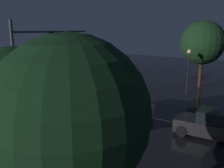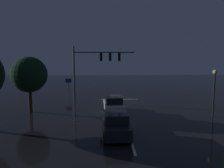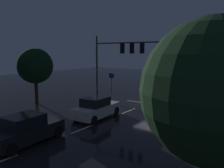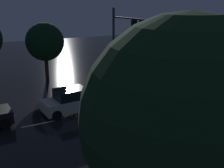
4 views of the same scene
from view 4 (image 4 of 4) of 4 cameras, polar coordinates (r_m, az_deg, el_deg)
The scene contains 10 objects.
ground_plane at distance 22.46m, azimuth 10.67°, elevation -3.06°, with size 80.00×80.00×0.00m, color black.
traffic_signal_assembly at distance 22.97m, azimuth 3.62°, elevation 10.24°, with size 7.65×0.47×6.99m.
lane_dash_far at distance 20.32m, azimuth 1.76°, elevation -4.91°, with size 2.20×0.16×0.01m, color beige.
lane_dash_mid at distance 18.32m, azimuth -14.92°, elevation -8.00°, with size 2.20×0.16×0.01m, color beige.
stop_bar at distance 22.30m, azimuth 10.12°, elevation -3.17°, with size 5.00×0.16×0.01m, color beige.
car_approaching at distance 19.58m, azimuth -8.10°, elevation -3.44°, with size 2.17×4.47×1.70m.
street_lamp_left_kerb at distance 10.13m, azimuth 0.14°, elevation -8.55°, with size 0.44×0.44×4.45m.
route_sign at distance 29.75m, azimuth 7.34°, elevation 5.53°, with size 0.90×0.23×2.47m.
tree_right_near at distance 26.91m, azimuth -13.73°, elevation 8.46°, with size 3.60×3.60×5.66m.
tree_left_far at distance 6.45m, azimuth 14.54°, elevation -7.10°, with size 4.75×4.75×7.34m.
Camera 4 is at (-16.37, 13.43, 7.50)m, focal length 44.14 mm.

